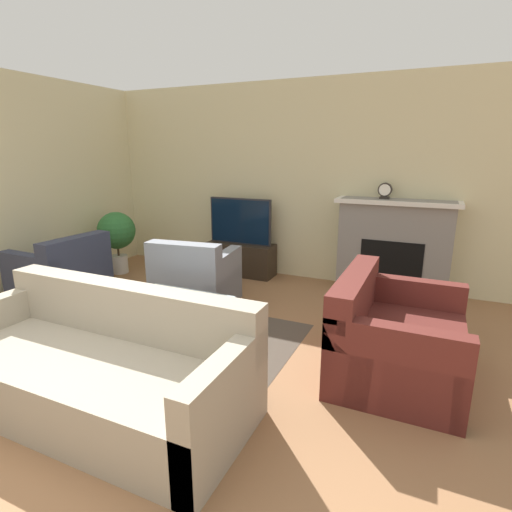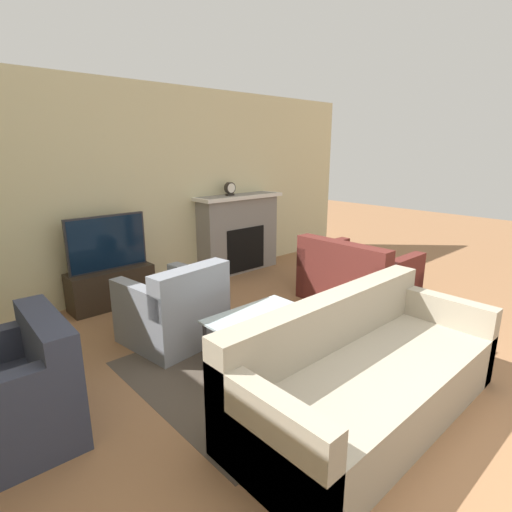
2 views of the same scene
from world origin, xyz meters
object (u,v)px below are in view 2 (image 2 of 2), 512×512
(mantel_clock, at_px, (230,189))
(couch_sectional, at_px, (364,376))
(armchair_by_window, at_px, (5,401))
(couch_loveseat, at_px, (356,279))
(coffee_table, at_px, (263,322))
(tv, at_px, (107,243))
(armchair_accent, at_px, (175,313))

(mantel_clock, bearing_deg, couch_sectional, -113.50)
(armchair_by_window, bearing_deg, mantel_clock, 121.40)
(couch_sectional, distance_m, armchair_by_window, 2.44)
(couch_sectional, distance_m, couch_loveseat, 2.26)
(coffee_table, height_order, mantel_clock, mantel_clock)
(tv, xyz_separation_m, couch_loveseat, (2.35, -1.93, -0.51))
(armchair_by_window, height_order, mantel_clock, mantel_clock)
(couch_loveseat, xyz_separation_m, coffee_table, (-1.91, -0.31, 0.11))
(tv, height_order, armchair_by_window, tv)
(mantel_clock, bearing_deg, armchair_accent, -142.73)
(tv, xyz_separation_m, coffee_table, (0.44, -2.24, -0.40))
(coffee_table, bearing_deg, armchair_by_window, 168.51)
(armchair_accent, bearing_deg, tv, -93.74)
(armchair_accent, bearing_deg, couch_sectional, 95.52)
(coffee_table, distance_m, mantel_clock, 2.92)
(armchair_by_window, relative_size, mantel_clock, 4.57)
(armchair_accent, relative_size, coffee_table, 0.99)
(tv, height_order, coffee_table, tv)
(tv, xyz_separation_m, couch_sectional, (0.51, -3.24, -0.51))
(tv, distance_m, armchair_by_window, 2.43)
(mantel_clock, bearing_deg, armchair_by_window, -150.67)
(couch_sectional, height_order, coffee_table, couch_sectional)
(couch_sectional, bearing_deg, couch_loveseat, 35.42)
(couch_loveseat, xyz_separation_m, armchair_by_window, (-3.84, 0.08, 0.01))
(coffee_table, bearing_deg, couch_loveseat, 9.25)
(armchair_by_window, xyz_separation_m, coffee_table, (1.93, -0.39, 0.10))
(armchair_accent, relative_size, mantel_clock, 4.67)
(coffee_table, bearing_deg, mantel_clock, 56.94)
(armchair_by_window, distance_m, mantel_clock, 4.08)
(tv, relative_size, armchair_accent, 1.02)
(couch_sectional, xyz_separation_m, coffee_table, (-0.07, 1.00, 0.11))
(tv, height_order, couch_sectional, tv)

